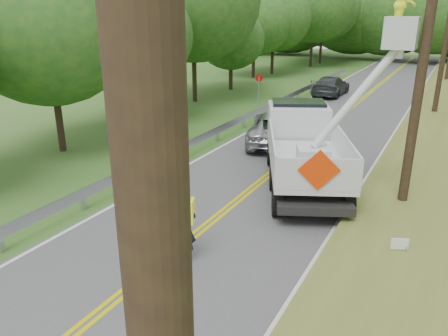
% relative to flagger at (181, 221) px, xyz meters
% --- Properties ---
extents(ground, '(140.00, 140.00, 0.00)m').
position_rel_flagger_xyz_m(ground, '(-0.48, -2.84, -1.18)').
color(ground, '#245818').
rests_on(ground, ground).
extents(road, '(7.20, 96.00, 0.03)m').
position_rel_flagger_xyz_m(road, '(-0.48, 11.16, -1.17)').
color(road, '#4F5052').
rests_on(road, ground).
extents(guardrail, '(0.18, 48.00, 0.77)m').
position_rel_flagger_xyz_m(guardrail, '(-4.50, 12.07, -0.63)').
color(guardrail, '#A1A6AA').
rests_on(guardrail, ground).
extents(utility_poles, '(1.60, 43.30, 10.00)m').
position_rel_flagger_xyz_m(utility_poles, '(4.52, 14.18, 4.09)').
color(utility_poles, black).
rests_on(utility_poles, ground).
extents(treeline_left, '(9.94, 54.37, 10.67)m').
position_rel_flagger_xyz_m(treeline_left, '(-10.55, 26.89, 4.61)').
color(treeline_left, '#332319').
rests_on(treeline_left, ground).
extents(treeline_horizon, '(56.54, 15.01, 11.59)m').
position_rel_flagger_xyz_m(treeline_horizon, '(1.29, 53.42, 4.32)').
color(treeline_horizon, '#1B4D1D').
rests_on(treeline_horizon, ground).
extents(flagger, '(1.16, 0.78, 3.27)m').
position_rel_flagger_xyz_m(flagger, '(0.00, 0.00, 0.00)').
color(flagger, '#191E33').
rests_on(flagger, road).
extents(bucket_truck, '(5.92, 7.68, 7.13)m').
position_rel_flagger_xyz_m(bucket_truck, '(0.77, 7.49, 0.42)').
color(bucket_truck, black).
rests_on(bucket_truck, road).
extents(suv_silver, '(4.02, 5.93, 1.51)m').
position_rel_flagger_xyz_m(suv_silver, '(-1.89, 11.27, -0.41)').
color(suv_silver, '#A7A8AE').
rests_on(suv_silver, road).
extents(suv_darkgrey, '(1.99, 4.89, 1.42)m').
position_rel_flagger_xyz_m(suv_darkgrey, '(-2.96, 25.07, -0.45)').
color(suv_darkgrey, '#393D40').
rests_on(suv_darkgrey, road).
extents(stop_sign_permanent, '(0.50, 0.09, 2.36)m').
position_rel_flagger_xyz_m(stop_sign_permanent, '(-5.58, 17.43, 0.37)').
color(stop_sign_permanent, '#A1A6AA').
rests_on(stop_sign_permanent, ground).
extents(yard_sign, '(0.41, 0.21, 0.64)m').
position_rel_flagger_xyz_m(yard_sign, '(4.86, 2.70, -0.73)').
color(yard_sign, white).
rests_on(yard_sign, ground).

